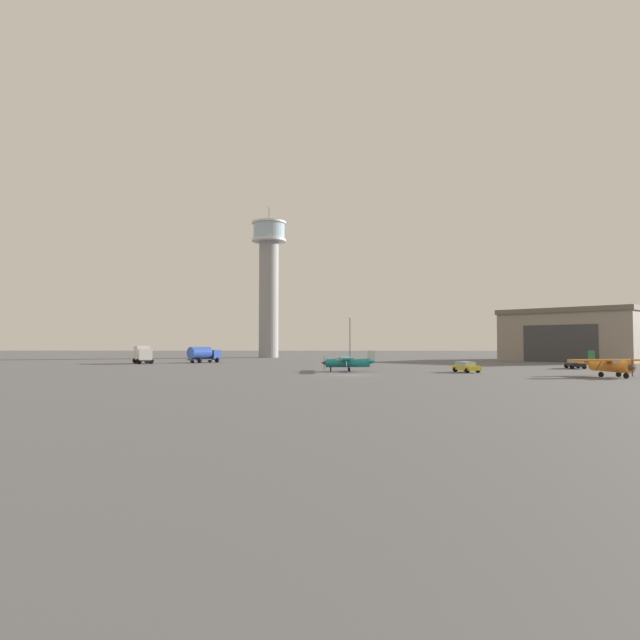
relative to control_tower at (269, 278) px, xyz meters
The scene contains 10 objects.
ground_plane 82.07m from the control_tower, 76.48° to the right, with size 400.00×400.00×0.00m, color #545456.
control_tower is the anchor object (origin of this frame).
hangar 75.17m from the control_tower, 19.29° to the right, with size 35.83×35.74×10.82m.
airplane_orange 95.32m from the control_tower, 59.51° to the right, with size 9.87×7.71×2.90m.
airplane_teal 74.03m from the control_tower, 74.84° to the right, with size 7.37×9.37×2.77m.
truck_fuel_tanker_blue 43.03m from the control_tower, 102.09° to the right, with size 5.88×6.37×3.04m.
truck_box_white 49.81m from the control_tower, 113.22° to the right, with size 4.76×5.99×3.20m.
car_black 82.36m from the control_tower, 49.09° to the right, with size 2.65×4.31×1.37m.
car_yellow 81.10m from the control_tower, 64.56° to the right, with size 3.06×4.52×1.37m.
light_post_north 37.05m from the control_tower, 53.10° to the right, with size 0.44×0.44×9.41m.
Camera 1 is at (-2.01, -64.59, 3.80)m, focal length 30.72 mm.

